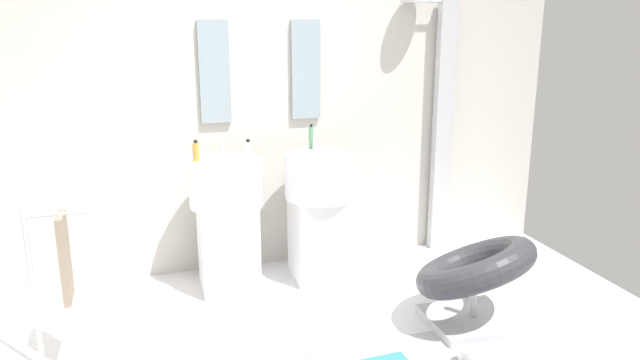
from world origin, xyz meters
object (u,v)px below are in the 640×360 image
at_px(lounge_chair, 475,274).
at_px(soap_bottle_green, 311,137).
at_px(pedestal_sink_right, 320,209).
at_px(pedestal_sink_left, 227,218).
at_px(soap_bottle_amber, 196,152).
at_px(soap_bottle_white, 248,150).
at_px(towel_rack, 60,262).
at_px(shower_column, 441,123).
at_px(coffee_mug, 466,356).

xyz_separation_m(lounge_chair, soap_bottle_green, (-0.73, 1.19, 0.70)).
bearing_deg(pedestal_sink_right, pedestal_sink_left, 180.00).
distance_m(soap_bottle_amber, soap_bottle_white, 0.36).
bearing_deg(towel_rack, soap_bottle_amber, 42.98).
xyz_separation_m(shower_column, coffee_mug, (-0.67, -1.73, -1.03)).
relative_size(lounge_chair, soap_bottle_white, 8.17).
distance_m(shower_column, towel_rack, 3.07).
xyz_separation_m(towel_rack, soap_bottle_green, (1.70, 0.95, 0.42)).
height_order(shower_column, soap_bottle_amber, shower_column).
height_order(towel_rack, soap_bottle_green, soap_bottle_green).
distance_m(shower_column, coffee_mug, 2.12).
bearing_deg(towel_rack, soap_bottle_white, 32.79).
bearing_deg(soap_bottle_green, lounge_chair, -58.30).
relative_size(shower_column, soap_bottle_amber, 13.92).
bearing_deg(lounge_chair, shower_column, 73.07).
bearing_deg(towel_rack, pedestal_sink_right, 24.09).
height_order(shower_column, lounge_chair, shower_column).
height_order(pedestal_sink_right, soap_bottle_white, soap_bottle_white).
bearing_deg(soap_bottle_white, lounge_chair, -38.92).
bearing_deg(pedestal_sink_right, soap_bottle_amber, 179.28).
height_order(towel_rack, coffee_mug, towel_rack).
bearing_deg(towel_rack, pedestal_sink_left, 36.76).
bearing_deg(shower_column, soap_bottle_white, -169.31).
xyz_separation_m(shower_column, soap_bottle_green, (-1.13, -0.13, -0.03)).
relative_size(shower_column, soap_bottle_white, 15.23).
bearing_deg(pedestal_sink_right, soap_bottle_white, 179.61).
bearing_deg(shower_column, soap_bottle_green, -173.70).
height_order(pedestal_sink_left, soap_bottle_green, soap_bottle_green).
bearing_deg(pedestal_sink_left, lounge_chair, -35.33).
height_order(lounge_chair, towel_rack, towel_rack).
xyz_separation_m(pedestal_sink_right, soap_bottle_green, (-0.01, 0.19, 0.51)).
distance_m(pedestal_sink_left, lounge_chair, 1.74).
height_order(pedestal_sink_left, lounge_chair, pedestal_sink_left).
relative_size(towel_rack, soap_bottle_amber, 6.45).
bearing_deg(lounge_chair, soap_bottle_amber, 147.74).
bearing_deg(coffee_mug, pedestal_sink_left, 128.87).
height_order(pedestal_sink_left, coffee_mug, pedestal_sink_left).
distance_m(towel_rack, soap_bottle_white, 1.47).
xyz_separation_m(coffee_mug, soap_bottle_white, (-0.97, 1.42, 0.97)).
bearing_deg(pedestal_sink_left, soap_bottle_amber, 176.69).
xyz_separation_m(pedestal_sink_right, shower_column, (1.13, 0.31, 0.54)).
height_order(coffee_mug, soap_bottle_white, soap_bottle_white).
bearing_deg(coffee_mug, shower_column, 68.80).
bearing_deg(lounge_chair, pedestal_sink_right, 125.95).
bearing_deg(pedestal_sink_left, soap_bottle_white, 1.19).
relative_size(pedestal_sink_left, soap_bottle_amber, 7.21).
bearing_deg(soap_bottle_green, pedestal_sink_right, -87.30).
xyz_separation_m(pedestal_sink_left, pedestal_sink_right, (0.69, 0.00, 0.00)).
bearing_deg(pedestal_sink_right, towel_rack, -155.91).
relative_size(pedestal_sink_right, towel_rack, 1.12).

